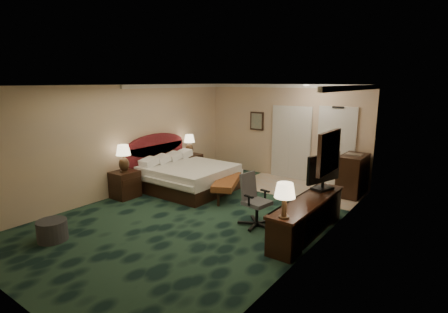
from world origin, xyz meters
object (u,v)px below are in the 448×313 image
Objects in this scene: minibar at (353,175)px; lamp_far at (189,145)px; ottoman at (52,230)px; desk_chair at (257,201)px; nightstand_far at (190,166)px; lamp_near at (124,158)px; nightstand_near at (125,184)px; desk at (307,217)px; tv at (323,172)px; bed_bench at (227,188)px; bed at (189,178)px.

lamp_far is at bearing -165.79° from minibar.
ottoman is 3.77m from desk_chair.
nightstand_far is 1.02× the size of lamp_near.
desk_chair is at bearing 46.15° from ottoman.
desk is (4.45, 0.60, 0.02)m from nightstand_near.
nightstand_near is 4.49m from desk.
minibar is (-0.04, 2.85, 0.17)m from desk.
tv is (4.41, -1.00, 0.08)m from lamp_far.
lamp_far is 0.58× the size of minibar.
bed_bench is 3.13m from minibar.
tv is 0.91× the size of minibar.
minibar reaches higher than nightstand_far.
nightstand_near is 0.99× the size of lamp_near.
desk_chair is (2.60, 2.71, 0.33)m from ottoman.
ottoman is at bearing -121.58° from minibar.
desk is at bearing 7.68° from nightstand_near.
lamp_far is at bearing 130.88° from bed.
bed is 4.11m from minibar.
tv is (-0.02, 0.73, 0.70)m from desk.
desk_chair reaches higher than desk.
bed_bench is (2.00, -0.90, -0.10)m from nightstand_far.
nightstand_far is 4.77m from desk.
bed is 1.62m from nightstand_near.
bed_bench is 2.69× the size of ottoman.
bed_bench reaches higher than ottoman.
nightstand_near is (-0.85, -1.38, -0.00)m from bed.
desk_chair reaches higher than nightstand_near.
desk is at bearing -12.19° from bed.
minibar is (-0.02, 2.11, -0.53)m from tv.
desk_chair is (3.46, -1.92, -0.45)m from lamp_far.
bed is 1.29m from nightstand_far.
desk_chair is (3.48, 0.42, 0.19)m from nightstand_near.
desk is 2.57× the size of tv.
nightstand_near is 5.59m from minibar.
desk is at bearing -71.65° from tv.
nightstand_near is 4.68m from tv.
minibar is at bearing 38.05° from nightstand_near.
bed reaches higher than ottoman.
ottoman is at bearing -79.39° from nightstand_far.
nightstand_near is at bearing -164.71° from desk_chair.
minibar reaches higher than ottoman.
tv is at bearing 91.48° from desk.
minibar is (4.39, 1.09, 0.17)m from nightstand_far.
bed reaches higher than bed_bench.
tv is (3.55, 3.62, 0.86)m from ottoman.
bed reaches higher than nightstand_near.
lamp_far is at bearing -55.19° from nightstand_far.
lamp_near is at bearing -141.77° from minibar.
tv is at bearing -12.85° from lamp_far.
desk_chair reaches higher than ottoman.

